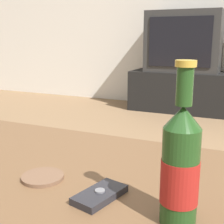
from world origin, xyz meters
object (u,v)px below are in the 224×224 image
tv_stand (181,91)px  beer_bottle (180,167)px  television (184,42)px  cell_phone (100,195)px

tv_stand → beer_bottle: bearing=-78.5°
television → tv_stand: bearing=90.0°
tv_stand → beer_bottle: beer_bottle is taller
beer_bottle → cell_phone: 0.18m
television → cell_phone: (0.42, -2.78, -0.25)m
cell_phone → tv_stand: bearing=112.5°
tv_stand → beer_bottle: 2.88m
tv_stand → television: 0.51m
tv_stand → television: size_ratio=1.43×
tv_stand → beer_bottle: size_ratio=3.90×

